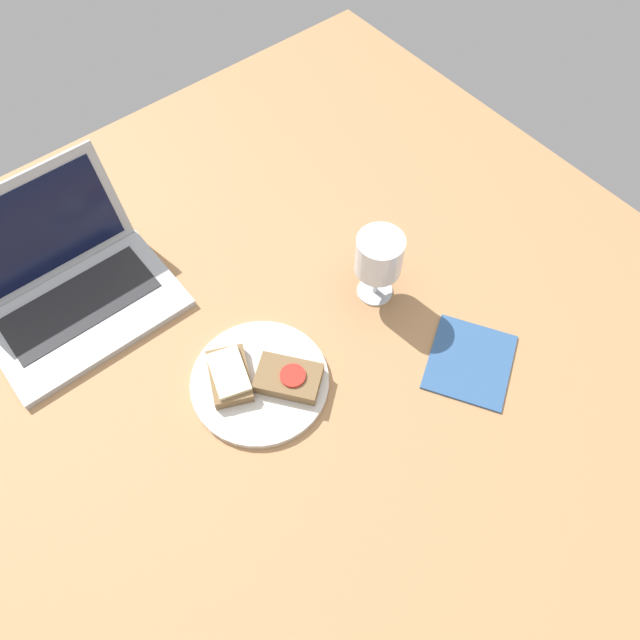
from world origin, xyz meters
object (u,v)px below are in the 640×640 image
laptop (66,283)px  napkin (470,362)px  sandwich_with_tomato (289,378)px  sandwich_with_cheese (229,375)px  plate (260,382)px  wine_glass (379,258)px

laptop → napkin: bearing=-49.9°
sandwich_with_tomato → napkin: size_ratio=0.82×
sandwich_with_cheese → plate: bearing=-41.6°
sandwich_with_tomato → napkin: bearing=-31.3°
sandwich_with_tomato → wine_glass: size_ratio=0.86×
laptop → napkin: (45.67, -54.28, -4.19)cm
plate → wine_glass: wine_glass is taller
laptop → wine_glass: bearing=-37.9°
wine_glass → laptop: 54.58cm
laptop → sandwich_with_tomato: bearing=-63.1°
plate → napkin: (29.81, -19.15, -0.38)cm
sandwich_with_cheese → wine_glass: size_ratio=0.81×
sandwich_with_cheese → napkin: sandwich_with_cheese is taller
sandwich_with_cheese → wine_glass: bearing=-2.6°
sandwich_with_tomato → wine_glass: bearing=12.1°
sandwich_with_cheese → laptop: size_ratio=0.36×
sandwich_with_cheese → sandwich_with_tomato: bearing=-41.6°
plate → laptop: size_ratio=0.71×
napkin → sandwich_with_tomato: bearing=148.7°
plate → laptop: 38.73cm
plate → napkin: plate is taller
plate → napkin: bearing=-32.7°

